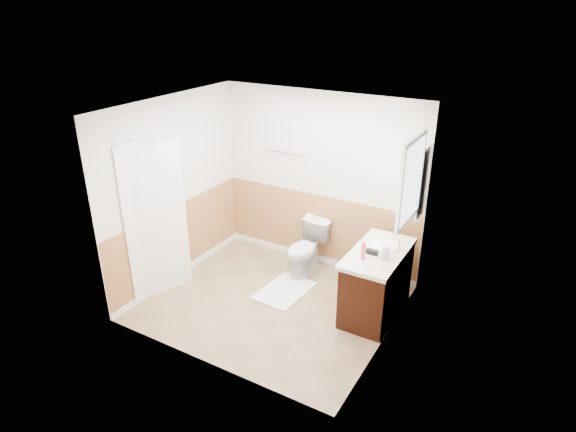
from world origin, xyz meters
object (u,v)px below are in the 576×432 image
Objects in this scene: toilet at (306,249)px; vanity_cabinet at (376,284)px; soap_dispenser at (386,252)px; bath_mat at (284,291)px; lotion_bottle at (363,251)px.

vanity_cabinet is (1.21, -0.43, 0.03)m from toilet.
vanity_cabinet is at bearing 132.92° from soap_dispenser.
soap_dispenser is at bearing 1.59° from bath_mat.
toilet is 1.44m from lotion_bottle.
lotion_bottle is at bearing -110.34° from vanity_cabinet.
lotion_bottle is (-0.10, -0.27, 0.56)m from vanity_cabinet.
vanity_cabinet is 0.57m from soap_dispenser.
bath_mat is 3.64× the size of lotion_bottle.
bath_mat is at bearing -178.41° from soap_dispenser.
soap_dispenser reaches higher than toilet.
soap_dispenser is (0.12, -0.13, 0.54)m from vanity_cabinet.
lotion_bottle is at bearing -5.37° from bath_mat.
bath_mat is at bearing -172.17° from vanity_cabinet.
toilet is 3.34× the size of lotion_bottle.
toilet is 0.69m from bath_mat.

